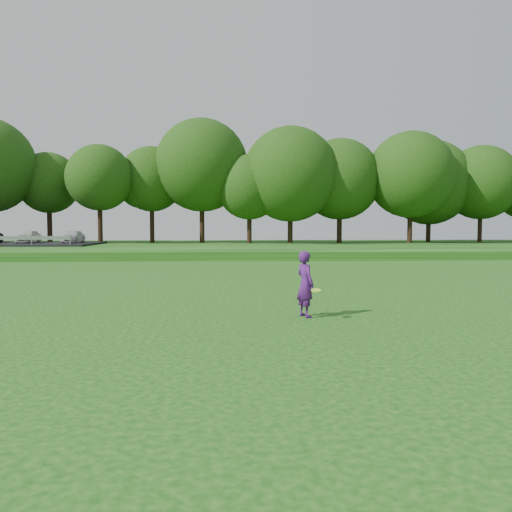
{
  "coord_description": "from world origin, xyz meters",
  "views": [
    {
      "loc": [
        0.04,
        -13.56,
        2.26
      ],
      "look_at": [
        1.0,
        2.73,
        1.3
      ],
      "focal_mm": 35.0,
      "sensor_mm": 36.0,
      "label": 1
    }
  ],
  "objects": [
    {
      "name": "ground",
      "position": [
        0.0,
        0.0,
        0.0
      ],
      "size": [
        140.0,
        140.0,
        0.0
      ],
      "primitive_type": "plane",
      "color": "#0D4611",
      "rests_on": "ground"
    },
    {
      "name": "walking_path",
      "position": [
        0.0,
        20.0,
        0.02
      ],
      "size": [
        130.0,
        1.6,
        0.04
      ],
      "primitive_type": "cube",
      "color": "gray",
      "rests_on": "ground"
    },
    {
      "name": "woman",
      "position": [
        2.0,
        -1.27,
        0.83
      ],
      "size": [
        0.61,
        0.94,
        1.65
      ],
      "color": "#4E186C",
      "rests_on": "ground"
    },
    {
      "name": "berm",
      "position": [
        0.0,
        34.0,
        0.3
      ],
      "size": [
        130.0,
        30.0,
        0.6
      ],
      "primitive_type": "cube",
      "color": "#0D4611",
      "rests_on": "ground"
    },
    {
      "name": "treeline",
      "position": [
        0.0,
        38.0,
        8.1
      ],
      "size": [
        104.0,
        7.0,
        15.0
      ],
      "primitive_type": null,
      "color": "#1C420F",
      "rests_on": "berm"
    }
  ]
}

